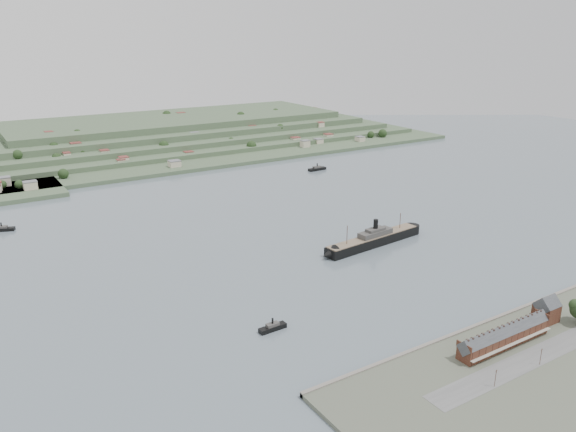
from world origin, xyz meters
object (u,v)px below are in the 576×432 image
terrace_row (504,336)px  gabled_building (547,310)px  steamship (371,240)px  tugboat (273,327)px

terrace_row → gabled_building: gabled_building is taller
gabled_building → steamship: bearing=91.4°
gabled_building → terrace_row: bearing=-173.9°
terrace_row → gabled_building: 37.74m
terrace_row → steamship: steamship is taller
tugboat → steamship: bearing=28.5°
gabled_building → tugboat: size_ratio=0.96×
gabled_building → steamship: 131.15m
tugboat → terrace_row: bearing=-41.4°
terrace_row → tugboat: terrace_row is taller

